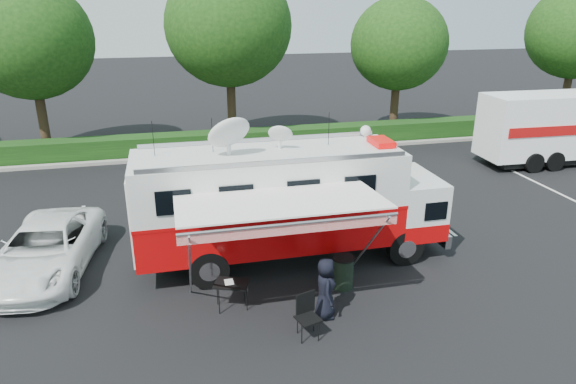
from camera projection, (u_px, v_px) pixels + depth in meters
name	position (u px, v px, depth m)	size (l,w,h in m)	color
ground_plane	(292.00, 258.00, 15.06)	(120.00, 120.00, 0.00)	black
back_border	(253.00, 46.00, 25.31)	(60.00, 6.14, 8.87)	#9E998E
stall_lines	(257.00, 220.00, 17.68)	(24.12, 5.50, 0.01)	silver
command_truck	(289.00, 202.00, 14.41)	(8.75, 2.41, 4.20)	black
awning	(282.00, 207.00, 11.65)	(4.77, 2.48, 2.89)	white
white_suv	(50.00, 271.00, 14.36)	(2.31, 5.01, 1.39)	white
person	(325.00, 316.00, 12.30)	(0.75, 0.49, 1.53)	black
folding_table	(231.00, 285.00, 12.43)	(0.96, 0.82, 0.69)	black
folding_chair	(307.00, 311.00, 11.43)	(0.60, 0.63, 1.02)	black
trash_bin	(343.00, 272.00, 13.41)	(0.59, 0.59, 0.88)	black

